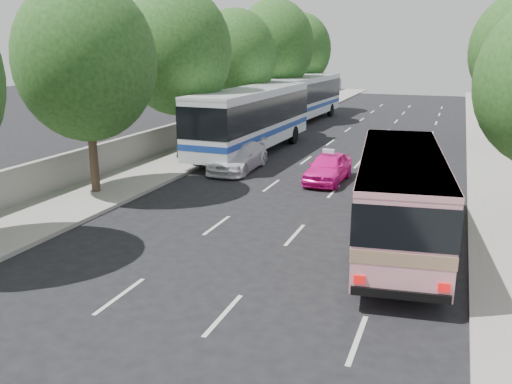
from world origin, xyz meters
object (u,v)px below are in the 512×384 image
at_px(pink_bus, 400,190).
at_px(tour_coach_rear, 305,94).
at_px(pink_taxi, 328,167).
at_px(tour_coach_front, 252,115).
at_px(white_pickup, 238,157).

height_order(pink_bus, tour_coach_rear, tour_coach_rear).
xyz_separation_m(pink_taxi, tour_coach_front, (-5.74, 5.16, 1.59)).
height_order(pink_taxi, tour_coach_rear, tour_coach_rear).
bearing_deg(white_pickup, tour_coach_rear, 94.53).
relative_size(pink_taxi, tour_coach_front, 0.32).
height_order(tour_coach_front, tour_coach_rear, tour_coach_front).
bearing_deg(tour_coach_rear, tour_coach_front, -83.46).
height_order(pink_bus, tour_coach_front, tour_coach_front).
xyz_separation_m(pink_taxi, tour_coach_rear, (-6.65, 19.84, 1.53)).
bearing_deg(white_pickup, pink_taxi, -10.16).
bearing_deg(pink_bus, tour_coach_front, 120.21).
relative_size(pink_taxi, tour_coach_rear, 0.32).
bearing_deg(tour_coach_rear, pink_taxi, -68.46).
distance_m(pink_taxi, tour_coach_front, 7.88).
distance_m(pink_bus, white_pickup, 12.27).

